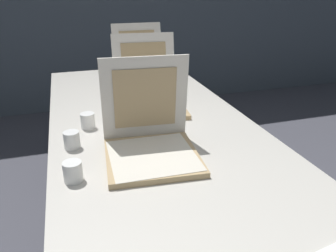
{
  "coord_description": "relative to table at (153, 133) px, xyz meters",
  "views": [
    {
      "loc": [
        -0.36,
        -0.77,
        1.36
      ],
      "look_at": [
        0.02,
        0.45,
        0.8
      ],
      "focal_mm": 35.67,
      "sensor_mm": 36.0,
      "label": 1
    }
  ],
  "objects": [
    {
      "name": "cup_white_mid",
      "position": [
        -0.29,
        0.05,
        0.08
      ],
      "size": [
        0.06,
        0.06,
        0.07
      ],
      "primitive_type": "cylinder",
      "color": "white",
      "rests_on": "table"
    },
    {
      "name": "pizza_box_front",
      "position": [
        -0.09,
        -0.29,
        0.1
      ],
      "size": [
        0.37,
        0.37,
        0.36
      ],
      "rotation": [
        0.0,
        0.0,
        -0.09
      ],
      "color": "tan",
      "rests_on": "table"
    },
    {
      "name": "table",
      "position": [
        0.0,
        0.0,
        0.0
      ],
      "size": [
        0.93,
        2.24,
        0.74
      ],
      "color": "beige",
      "rests_on": "ground"
    },
    {
      "name": "pizza_box_back",
      "position": [
        0.13,
        0.72,
        0.1
      ],
      "size": [
        0.35,
        0.45,
        0.35
      ],
      "rotation": [
        0.0,
        0.0,
        -0.02
      ],
      "color": "tan",
      "rests_on": "table"
    },
    {
      "name": "cup_white_near_center",
      "position": [
        -0.37,
        -0.13,
        0.08
      ],
      "size": [
        0.06,
        0.06,
        0.07
      ],
      "primitive_type": "cylinder",
      "color": "white",
      "rests_on": "table"
    },
    {
      "name": "cup_white_near_left",
      "position": [
        -0.38,
        -0.38,
        0.08
      ],
      "size": [
        0.06,
        0.06,
        0.07
      ],
      "primitive_type": "cylinder",
      "color": "white",
      "rests_on": "table"
    },
    {
      "name": "pizza_box_middle",
      "position": [
        0.04,
        0.23,
        0.1
      ],
      "size": [
        0.38,
        0.45,
        0.36
      ],
      "rotation": [
        0.0,
        0.0,
        -0.09
      ],
      "color": "tan",
      "rests_on": "table"
    }
  ]
}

